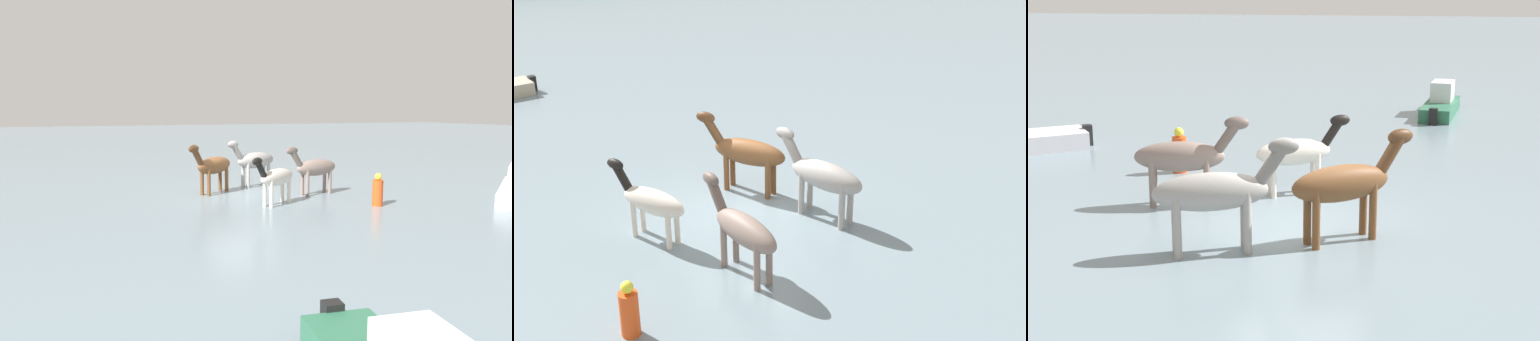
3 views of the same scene
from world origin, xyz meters
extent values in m
plane|color=gray|center=(0.00, 0.00, 0.00)|extent=(173.90, 173.90, 0.00)
ellipsoid|color=silver|center=(-2.44, -0.44, 0.97)|extent=(1.32, 1.78, 0.59)
cylinder|color=silver|center=(-2.83, -0.05, 0.49)|extent=(0.13, 0.13, 0.97)
cylinder|color=silver|center=(-2.58, 0.09, 0.49)|extent=(0.13, 0.13, 0.97)
cylinder|color=silver|center=(-2.30, -0.96, 0.49)|extent=(0.13, 0.13, 0.97)
cylinder|color=silver|center=(-2.06, -0.82, 0.49)|extent=(0.13, 0.13, 0.97)
cylinder|color=black|center=(-2.90, 0.37, 1.35)|extent=(0.44, 0.57, 0.65)
ellipsoid|color=black|center=(-2.99, 0.54, 1.62)|extent=(0.41, 0.52, 0.26)
ellipsoid|color=#9E9993|center=(1.54, -1.27, 1.13)|extent=(1.31, 2.12, 0.69)
cylinder|color=#9E9993|center=(1.17, -0.76, 0.56)|extent=(0.15, 0.15, 1.13)
cylinder|color=#9E9993|center=(1.47, -0.64, 0.56)|extent=(0.15, 0.15, 1.13)
cylinder|color=#9E9993|center=(1.62, -1.90, 0.56)|extent=(0.15, 0.15, 1.13)
cylinder|color=#9E9993|center=(1.92, -1.78, 0.56)|extent=(0.15, 0.15, 1.13)
cylinder|color=slate|center=(1.15, -0.26, 1.57)|extent=(0.45, 0.67, 0.75)
ellipsoid|color=slate|center=(1.07, -0.06, 1.88)|extent=(0.42, 0.61, 0.30)
ellipsoid|color=brown|center=(0.56, 0.91, 1.12)|extent=(1.69, 1.97, 0.68)
cylinder|color=brown|center=(0.06, 1.30, 0.56)|extent=(0.15, 0.15, 1.12)
cylinder|color=brown|center=(0.32, 1.49, 0.56)|extent=(0.15, 0.15, 1.12)
cylinder|color=brown|center=(0.79, 0.33, 0.56)|extent=(0.15, 0.15, 1.12)
cylinder|color=brown|center=(1.05, 0.53, 0.56)|extent=(0.15, 0.15, 1.12)
cylinder|color=#50311A|center=(-0.09, 1.77, 1.56)|extent=(0.56, 0.63, 0.74)
ellipsoid|color=#50311A|center=(-0.22, 1.94, 1.86)|extent=(0.52, 0.58, 0.30)
ellipsoid|color=gray|center=(-1.21, -2.70, 1.06)|extent=(0.95, 2.00, 0.65)
cylinder|color=gray|center=(-1.48, -2.16, 0.53)|extent=(0.14, 0.14, 1.06)
cylinder|color=gray|center=(-1.18, -2.10, 0.53)|extent=(0.14, 0.14, 1.06)
cylinder|color=gray|center=(-1.24, -3.29, 0.53)|extent=(0.14, 0.14, 1.06)
cylinder|color=gray|center=(-0.94, -3.23, 0.53)|extent=(0.14, 0.14, 1.06)
cylinder|color=#63544C|center=(-1.42, -1.70, 1.48)|extent=(0.34, 0.62, 0.71)
ellipsoid|color=#63544C|center=(-1.46, -1.50, 1.77)|extent=(0.33, 0.56, 0.28)
cube|color=black|center=(-3.10, 12.49, 0.24)|extent=(0.28, 0.32, 0.67)
cylinder|color=#E54C19|center=(-3.93, -3.57, 0.45)|extent=(0.36, 0.36, 0.90)
sphere|color=yellow|center=(-3.93, -3.57, 1.02)|extent=(0.24, 0.24, 0.24)
camera|label=1|loc=(-16.78, 6.21, 3.27)|focal=32.28mm
camera|label=2|loc=(-6.25, -13.93, 7.93)|focal=48.41mm
camera|label=3|loc=(13.80, 2.12, 4.73)|focal=53.06mm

